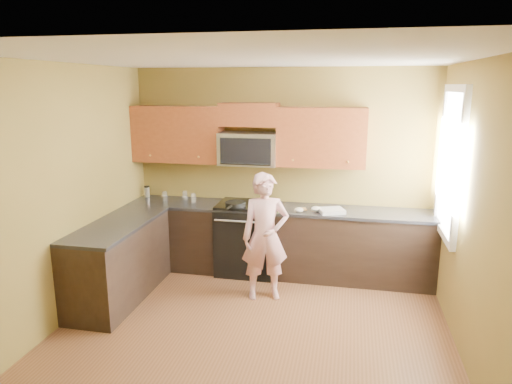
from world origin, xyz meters
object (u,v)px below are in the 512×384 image
(stove, at_px, (247,238))
(travel_mug, at_px, (147,197))
(frying_pan, at_px, (236,206))
(butter_tub, at_px, (277,209))
(microwave, at_px, (249,164))
(woman, at_px, (265,237))

(stove, relative_size, travel_mug, 5.96)
(frying_pan, height_order, butter_tub, frying_pan)
(frying_pan, bearing_deg, microwave, 76.79)
(stove, bearing_deg, travel_mug, 172.72)
(stove, xyz_separation_m, travel_mug, (-1.50, 0.19, 0.45))
(woman, xyz_separation_m, butter_tub, (0.04, 0.62, 0.17))
(woman, bearing_deg, frying_pan, 114.10)
(woman, distance_m, butter_tub, 0.65)
(microwave, relative_size, frying_pan, 1.66)
(butter_tub, bearing_deg, microwave, 152.25)
(frying_pan, xyz_separation_m, butter_tub, (0.53, 0.07, -0.03))
(butter_tub, xyz_separation_m, travel_mug, (-1.92, 0.29, 0.00))
(microwave, bearing_deg, travel_mug, 177.46)
(stove, height_order, frying_pan, frying_pan)
(travel_mug, bearing_deg, stove, -7.28)
(microwave, xyz_separation_m, frying_pan, (-0.11, -0.29, -0.50))
(microwave, height_order, frying_pan, microwave)
(microwave, bearing_deg, woman, -65.66)
(woman, bearing_deg, travel_mug, 136.44)
(stove, height_order, travel_mug, travel_mug)
(microwave, xyz_separation_m, travel_mug, (-1.50, 0.07, -0.53))
(woman, bearing_deg, microwave, 96.57)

